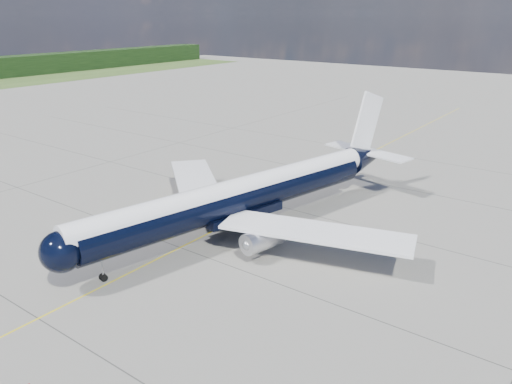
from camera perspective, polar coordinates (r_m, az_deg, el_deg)
ground at (r=64.01m, az=4.04°, el=-0.02°), size 320.00×320.00×0.00m
taxiway_centerline at (r=60.10m, az=1.45°, el=-1.31°), size 0.16×160.00×0.01m
main_airliner at (r=51.37m, az=-1.03°, el=-0.32°), size 35.56×43.88×12.79m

